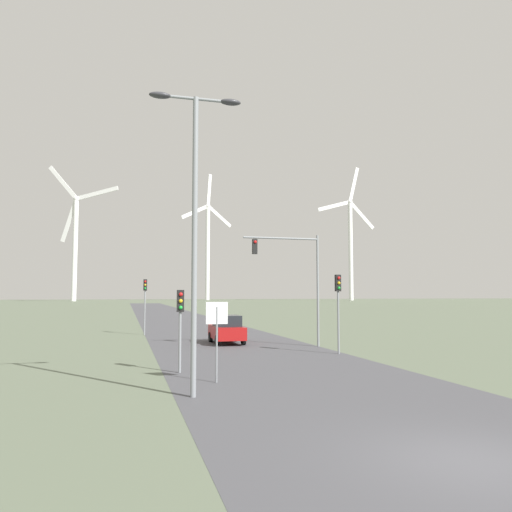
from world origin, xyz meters
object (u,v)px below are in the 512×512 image
at_px(stop_sign_near, 217,326).
at_px(traffic_light_mast_overhead, 294,267).
at_px(wind_turbine_left, 75,237).
at_px(wind_turbine_center, 208,243).
at_px(traffic_light_post_mid_left, 145,294).
at_px(traffic_light_post_near_left, 180,312).
at_px(wind_turbine_right, 350,240).
at_px(traffic_light_post_near_right, 338,296).
at_px(car_approaching, 227,329).
at_px(streetlamp, 195,205).

bearing_deg(stop_sign_near, traffic_light_mast_overhead, 58.16).
xyz_separation_m(wind_turbine_left, wind_turbine_center, (64.01, 24.45, 1.44)).
height_order(traffic_light_post_mid_left, traffic_light_mast_overhead, traffic_light_mast_overhead).
relative_size(traffic_light_post_near_left, wind_turbine_center, 0.05).
relative_size(traffic_light_mast_overhead, wind_turbine_right, 0.10).
bearing_deg(wind_turbine_right, traffic_light_post_mid_left, -119.66).
relative_size(stop_sign_near, traffic_light_post_near_right, 0.69).
bearing_deg(wind_turbine_left, traffic_light_post_mid_left, -83.06).
relative_size(stop_sign_near, traffic_light_post_near_left, 0.86).
bearing_deg(wind_turbine_left, traffic_light_post_near_right, -81.00).
bearing_deg(car_approaching, traffic_light_post_near_left, -110.37).
bearing_deg(wind_turbine_right, wind_turbine_left, 177.52).
relative_size(stop_sign_near, wind_turbine_center, 0.04).
xyz_separation_m(streetlamp, traffic_light_mast_overhead, (7.84, 13.10, -1.21)).
bearing_deg(stop_sign_near, car_approaching, 77.24).
xyz_separation_m(traffic_light_post_mid_left, wind_turbine_right, (108.24, 190.09, 27.17)).
xyz_separation_m(traffic_light_post_near_right, wind_turbine_left, (-33.45, 211.28, 25.60)).
bearing_deg(car_approaching, stop_sign_near, -102.76).
bearing_deg(streetlamp, wind_turbine_right, 63.38).
bearing_deg(wind_turbine_right, traffic_light_post_near_left, -117.13).
distance_m(streetlamp, traffic_light_post_near_right, 13.25).
bearing_deg(wind_turbine_right, streetlamp, -116.62).
height_order(stop_sign_near, traffic_light_post_near_left, traffic_light_post_near_left).
distance_m(stop_sign_near, traffic_light_post_mid_left, 22.45).
relative_size(traffic_light_post_near_left, traffic_light_mast_overhead, 0.49).
distance_m(car_approaching, wind_turbine_left, 208.12).
bearing_deg(traffic_light_mast_overhead, wind_turbine_left, 98.84).
height_order(traffic_light_mast_overhead, wind_turbine_left, wind_turbine_left).
bearing_deg(traffic_light_post_near_right, traffic_light_post_mid_left, 121.92).
relative_size(traffic_light_post_near_right, traffic_light_post_mid_left, 0.97).
height_order(streetlamp, stop_sign_near, streetlamp).
distance_m(car_approaching, wind_turbine_right, 225.73).
bearing_deg(wind_turbine_center, car_approaching, -98.77).
relative_size(traffic_light_post_near_right, car_approaching, 1.03).
bearing_deg(traffic_light_mast_overhead, traffic_light_post_mid_left, 126.06).
distance_m(traffic_light_post_near_left, car_approaching, 12.20).
relative_size(traffic_light_post_mid_left, traffic_light_mast_overhead, 0.64).
distance_m(streetlamp, traffic_light_post_near_left, 6.09).
xyz_separation_m(traffic_light_post_mid_left, wind_turbine_center, (40.19, 220.27, 26.96)).
bearing_deg(traffic_light_post_near_right, wind_turbine_right, 64.37).
xyz_separation_m(traffic_light_post_near_right, wind_turbine_right, (98.62, 205.55, 27.25)).
xyz_separation_m(streetlamp, stop_sign_near, (1.16, 2.34, -4.02)).
bearing_deg(wind_turbine_center, traffic_light_post_mid_left, -100.34).
distance_m(traffic_light_post_near_right, car_approaching, 8.75).
bearing_deg(wind_turbine_right, traffic_light_post_near_right, -115.63).
relative_size(streetlamp, wind_turbine_right, 0.14).
distance_m(streetlamp, wind_turbine_center, 249.31).
relative_size(traffic_light_post_near_right, wind_turbine_right, 0.06).
relative_size(stop_sign_near, wind_turbine_left, 0.05).
bearing_deg(traffic_light_post_near_left, stop_sign_near, -67.80).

